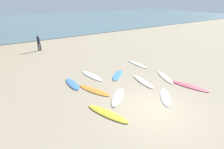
% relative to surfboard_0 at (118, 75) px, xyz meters
% --- Properties ---
extents(ground_plane, '(120.00, 120.00, 0.00)m').
position_rel_surfboard_0_xyz_m(ground_plane, '(-0.93, -4.61, -0.04)').
color(ground_plane, tan).
extents(ocean_water, '(120.00, 40.00, 0.08)m').
position_rel_surfboard_0_xyz_m(ocean_water, '(-0.93, 35.02, 0.00)').
color(ocean_water, slate).
rests_on(ocean_water, ground_plane).
extents(surfboard_0, '(1.92, 1.78, 0.07)m').
position_rel_surfboard_0_xyz_m(surfboard_0, '(0.00, 0.00, 0.00)').
color(surfboard_0, '#529ED9').
rests_on(surfboard_0, ground_plane).
extents(surfboard_1, '(0.88, 2.42, 0.08)m').
position_rel_surfboard_0_xyz_m(surfboard_1, '(0.81, -1.87, 0.00)').
color(surfboard_1, '#F9E4CE').
rests_on(surfboard_1, ground_plane).
extents(surfboard_2, '(2.01, 1.94, 0.08)m').
position_rel_surfboard_0_xyz_m(surfboard_2, '(-1.83, -2.60, 0.01)').
color(surfboard_2, white).
rests_on(surfboard_2, ground_plane).
extents(surfboard_3, '(0.51, 2.43, 0.07)m').
position_rel_surfboard_0_xyz_m(surfboard_3, '(2.78, 0.98, -0.00)').
color(surfboard_3, silver).
rests_on(surfboard_3, ground_plane).
extents(surfboard_4, '(1.36, 2.54, 0.08)m').
position_rel_surfboard_0_xyz_m(surfboard_4, '(-3.22, -3.66, 0.00)').
color(surfboard_4, yellow).
rests_on(surfboard_4, ground_plane).
extents(surfboard_5, '(1.24, 2.45, 0.07)m').
position_rel_surfboard_0_xyz_m(surfboard_5, '(2.87, -4.11, -0.00)').
color(surfboard_5, '#E1435B').
rests_on(surfboard_5, ground_plane).
extents(surfboard_6, '(1.39, 2.47, 0.07)m').
position_rel_surfboard_0_xyz_m(surfboard_6, '(-2.61, -1.13, -0.00)').
color(surfboard_6, orange).
rests_on(surfboard_6, ground_plane).
extents(surfboard_7, '(1.81, 1.92, 0.07)m').
position_rel_surfboard_0_xyz_m(surfboard_7, '(0.48, -4.14, -0.00)').
color(surfboard_7, silver).
rests_on(surfboard_7, ground_plane).
extents(surfboard_8, '(0.65, 2.03, 0.09)m').
position_rel_surfboard_0_xyz_m(surfboard_8, '(-3.38, 0.46, 0.01)').
color(surfboard_8, '#5293DE').
rests_on(surfboard_8, ground_plane).
extents(surfboard_9, '(1.38, 2.38, 0.07)m').
position_rel_surfboard_0_xyz_m(surfboard_9, '(2.65, -2.18, -0.00)').
color(surfboard_9, silver).
rests_on(surfboard_9, ground_plane).
extents(surfboard_10, '(0.90, 2.50, 0.06)m').
position_rel_surfboard_0_xyz_m(surfboard_10, '(-1.67, 0.97, -0.01)').
color(surfboard_10, white).
rests_on(surfboard_10, ground_plane).
extents(beachgoer_near, '(0.38, 0.38, 1.64)m').
position_rel_surfboard_0_xyz_m(beachgoer_near, '(-3.16, 10.21, 0.87)').
color(beachgoer_near, '#191E33').
rests_on(beachgoer_near, ground_plane).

